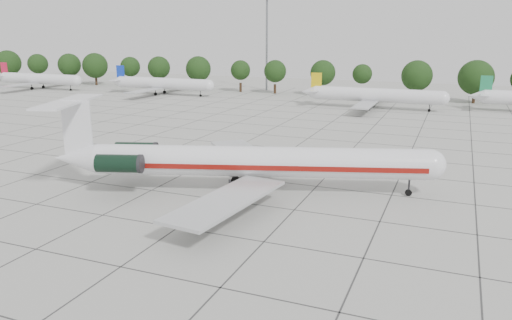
# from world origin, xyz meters

# --- Properties ---
(ground) EXTENTS (260.00, 260.00, 0.00)m
(ground) POSITION_xyz_m (0.00, 0.00, 0.00)
(ground) COLOR #AAA9A2
(ground) RESTS_ON ground
(apron_joints) EXTENTS (170.00, 170.00, 0.02)m
(apron_joints) POSITION_xyz_m (0.00, 15.00, 0.01)
(apron_joints) COLOR #383838
(apron_joints) RESTS_ON ground
(main_airliner) EXTENTS (40.07, 30.63, 9.60)m
(main_airliner) POSITION_xyz_m (0.83, 3.01, 3.39)
(main_airliner) COLOR silver
(main_airliner) RESTS_ON ground
(bg_airliner_a) EXTENTS (28.24, 27.20, 7.40)m
(bg_airliner_a) POSITION_xyz_m (-92.36, 69.19, 2.91)
(bg_airliner_a) COLOR silver
(bg_airliner_a) RESTS_ON ground
(bg_airliner_b) EXTENTS (28.24, 27.20, 7.40)m
(bg_airliner_b) POSITION_xyz_m (-51.82, 71.37, 2.91)
(bg_airliner_b) COLOR silver
(bg_airliner_b) RESTS_ON ground
(bg_airliner_c) EXTENTS (28.24, 27.20, 7.40)m
(bg_airliner_c) POSITION_xyz_m (4.66, 67.46, 2.91)
(bg_airliner_c) COLOR silver
(bg_airliner_c) RESTS_ON ground
(tree_line) EXTENTS (249.86, 8.44, 10.22)m
(tree_line) POSITION_xyz_m (-11.68, 85.00, 5.98)
(tree_line) COLOR #332114
(tree_line) RESTS_ON ground
(floodlight_mast) EXTENTS (1.60, 1.60, 25.45)m
(floodlight_mast) POSITION_xyz_m (-30.00, 92.00, 14.28)
(floodlight_mast) COLOR slate
(floodlight_mast) RESTS_ON ground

